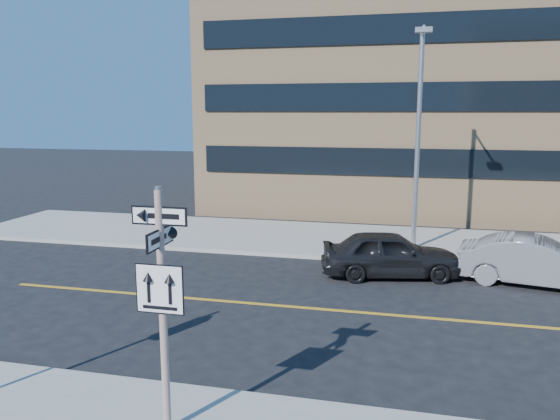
% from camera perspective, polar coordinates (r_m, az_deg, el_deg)
% --- Properties ---
extents(ground, '(120.00, 120.00, 0.00)m').
position_cam_1_polar(ground, '(11.99, -6.40, -16.22)').
color(ground, black).
rests_on(ground, ground).
extents(sign_pole, '(0.92, 0.92, 4.06)m').
position_cam_1_polar(sign_pole, '(8.90, -12.22, -8.95)').
color(sign_pole, silver).
rests_on(sign_pole, near_sidewalk).
extents(parked_car_a, '(2.67, 4.72, 1.51)m').
position_cam_1_polar(parked_car_a, '(18.21, 11.42, -4.51)').
color(parked_car_a, black).
rests_on(parked_car_a, ground).
extents(parked_car_b, '(2.47, 4.82, 1.51)m').
position_cam_1_polar(parked_car_b, '(18.71, 25.20, -4.91)').
color(parked_car_b, gray).
rests_on(parked_car_b, ground).
extents(streetlight_a, '(0.55, 2.25, 8.00)m').
position_cam_1_polar(streetlight_a, '(20.85, 14.28, 8.35)').
color(streetlight_a, gray).
rests_on(streetlight_a, far_sidewalk).
extents(building_brick, '(18.00, 18.00, 18.00)m').
position_cam_1_polar(building_brick, '(35.31, 10.91, 16.03)').
color(building_brick, tan).
rests_on(building_brick, ground).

